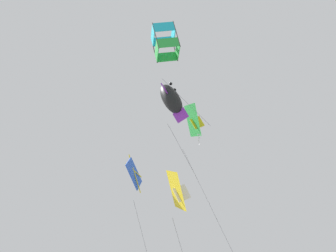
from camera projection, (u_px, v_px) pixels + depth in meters
name	position (u px, v px, depth m)	size (l,w,h in m)	color
kite_diamond_far_centre	(134.00, 174.00, 27.15)	(2.20, 1.43, 7.46)	blue
kite_box_low_drifter	(165.00, 42.00, 23.72)	(2.71, 2.46, 5.52)	#1EB2C6
kite_delta_near_left	(194.00, 121.00, 28.27)	(3.41, 3.25, 9.39)	green
kite_delta_near_right	(177.00, 191.00, 23.73)	(2.85, 2.69, 9.58)	yellow
kite_fish_mid_left	(171.00, 99.00, 25.55)	(2.11, 1.96, 5.18)	black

